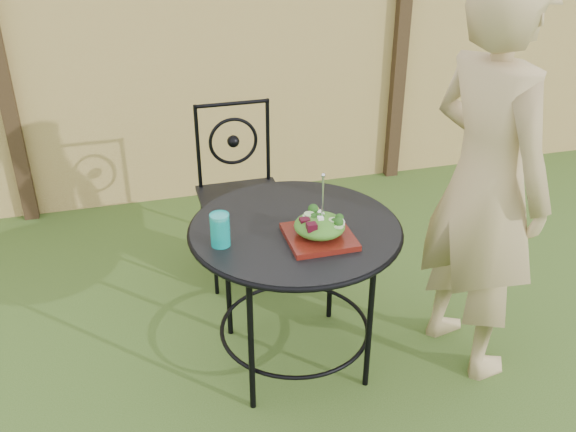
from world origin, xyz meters
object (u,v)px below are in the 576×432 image
at_px(patio_chair, 240,188).
at_px(salad_plate, 319,237).
at_px(patio_table, 295,254).
at_px(diner, 485,184).

bearing_deg(patio_chair, salad_plate, -82.35).
bearing_deg(patio_table, salad_plate, -63.26).
relative_size(patio_table, salad_plate, 3.42).
bearing_deg(patio_chair, patio_table, -85.47).
xyz_separation_m(patio_table, salad_plate, (0.07, -0.13, 0.15)).
bearing_deg(patio_table, diner, -10.88).
height_order(patio_table, patio_chair, patio_chair).
height_order(patio_table, diner, diner).
relative_size(patio_chair, diner, 0.53).
xyz_separation_m(patio_chair, diner, (0.86, -1.03, 0.39)).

